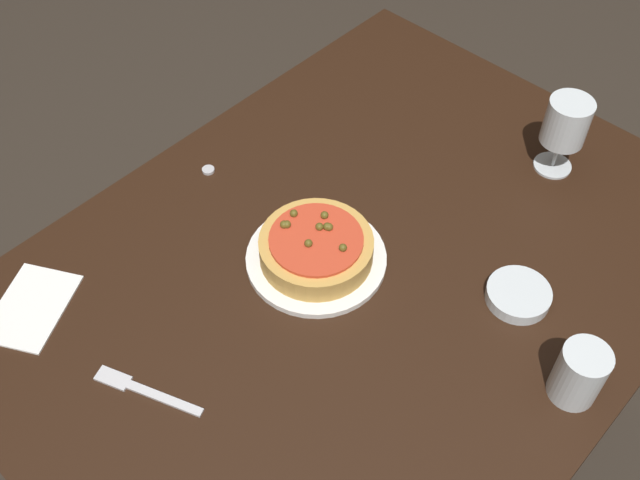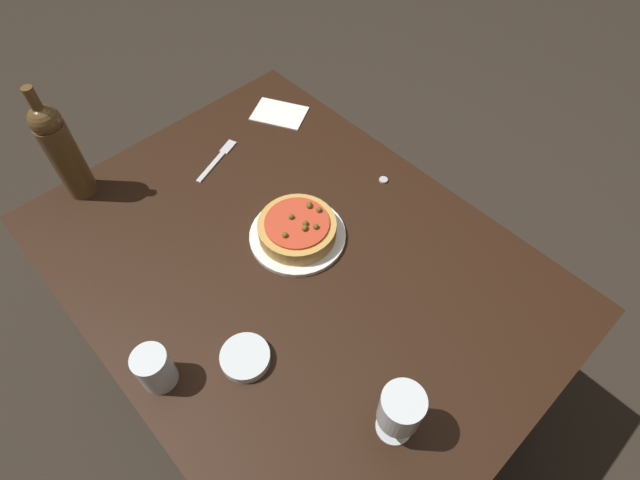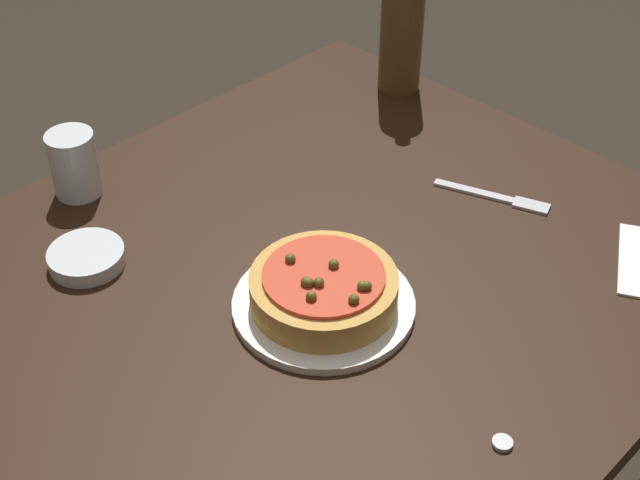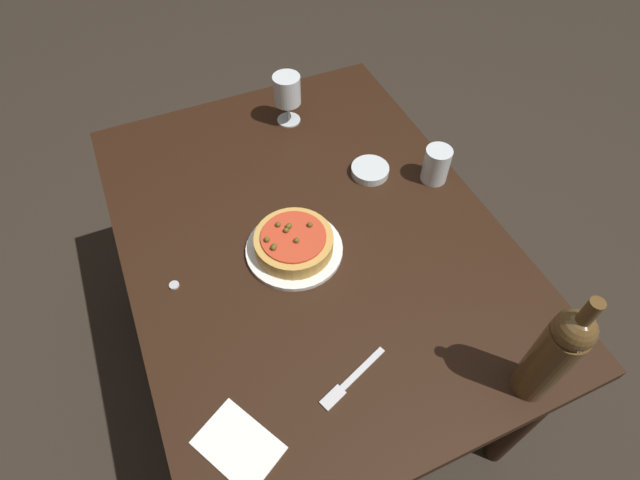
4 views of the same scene
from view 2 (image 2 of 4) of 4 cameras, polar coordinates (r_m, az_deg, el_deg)
ground_plane at (r=1.89m, az=-2.20°, el=-14.97°), size 14.00×14.00×0.00m
dining_table at (r=1.30m, az=-3.08°, el=-4.60°), size 1.26×0.94×0.74m
dinner_plate at (r=1.27m, az=-2.57°, el=0.52°), size 0.24×0.24×0.01m
pizza at (r=1.24m, az=-2.61°, el=1.35°), size 0.20×0.20×0.06m
wine_glass at (r=0.96m, az=9.22°, el=-18.57°), size 0.08×0.08×0.16m
wine_bottle at (r=1.42m, az=-27.44°, el=9.14°), size 0.08×0.08×0.33m
water_cup at (r=1.09m, az=-18.37°, el=-13.78°), size 0.07×0.07×0.10m
side_bowl at (r=1.11m, az=-8.53°, el=-13.14°), size 0.11×0.11×0.02m
fork at (r=1.48m, az=-11.51°, el=9.17°), size 0.08×0.18×0.00m
paper_napkin at (r=1.60m, az=-4.67°, el=14.21°), size 0.19×0.17×0.00m
bottle_cap at (r=1.40m, az=7.26°, el=6.82°), size 0.02×0.02×0.01m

